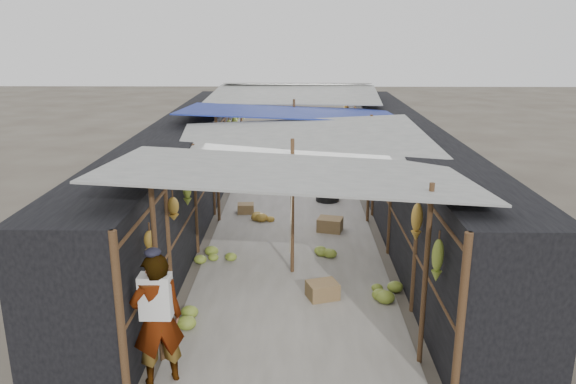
# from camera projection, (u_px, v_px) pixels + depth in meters

# --- Properties ---
(ground) EXTENTS (80.00, 80.00, 0.00)m
(ground) POSITION_uv_depth(u_px,v_px,m) (291.00, 361.00, 7.87)
(ground) COLOR #6B6356
(ground) RESTS_ON ground
(aisle_slab) EXTENTS (3.60, 16.00, 0.02)m
(aisle_slab) POSITION_uv_depth(u_px,v_px,m) (293.00, 214.00, 14.12)
(aisle_slab) COLOR #9E998E
(aisle_slab) RESTS_ON ground
(stall_left) EXTENTS (1.40, 15.00, 2.30)m
(stall_left) POSITION_uv_depth(u_px,v_px,m) (184.00, 170.00, 13.84)
(stall_left) COLOR black
(stall_left) RESTS_ON ground
(stall_right) EXTENTS (1.40, 15.00, 2.30)m
(stall_right) POSITION_uv_depth(u_px,v_px,m) (403.00, 171.00, 13.76)
(stall_right) COLOR black
(stall_right) RESTS_ON ground
(crate_near) EXTENTS (0.64, 0.56, 0.33)m
(crate_near) POSITION_uv_depth(u_px,v_px,m) (330.00, 225.00, 12.89)
(crate_near) COLOR #916D4A
(crate_near) RESTS_ON ground
(crate_mid) EXTENTS (0.61, 0.54, 0.30)m
(crate_mid) POSITION_uv_depth(u_px,v_px,m) (322.00, 291.00, 9.66)
(crate_mid) COLOR #916D4A
(crate_mid) RESTS_ON ground
(crate_back) EXTENTS (0.43, 0.36, 0.26)m
(crate_back) POSITION_uv_depth(u_px,v_px,m) (246.00, 209.00, 14.17)
(crate_back) COLOR #916D4A
(crate_back) RESTS_ON ground
(black_basin) EXTENTS (0.63, 0.63, 0.19)m
(black_basin) POSITION_uv_depth(u_px,v_px,m) (327.00, 198.00, 15.20)
(black_basin) COLOR black
(black_basin) RESTS_ON ground
(vendor_elderly) EXTENTS (0.78, 0.67, 1.82)m
(vendor_elderly) POSITION_uv_depth(u_px,v_px,m) (157.00, 320.00, 7.17)
(vendor_elderly) COLOR white
(vendor_elderly) RESTS_ON ground
(shopper_blue) EXTENTS (0.85, 0.68, 1.71)m
(shopper_blue) POSITION_uv_depth(u_px,v_px,m) (291.00, 155.00, 16.81)
(shopper_blue) COLOR navy
(shopper_blue) RESTS_ON ground
(vendor_seated) EXTENTS (0.51, 0.67, 0.91)m
(vendor_seated) POSITION_uv_depth(u_px,v_px,m) (326.00, 163.00, 17.64)
(vendor_seated) COLOR #554E49
(vendor_seated) RESTS_ON ground
(market_canopy) EXTENTS (5.62, 15.20, 2.77)m
(market_canopy) POSITION_uv_depth(u_px,v_px,m) (295.00, 117.00, 13.78)
(market_canopy) COLOR brown
(market_canopy) RESTS_ON ground
(hanging_bananas) EXTENTS (3.95, 14.04, 0.79)m
(hanging_bananas) POSITION_uv_depth(u_px,v_px,m) (287.00, 150.00, 13.71)
(hanging_bananas) COLOR #A47C2A
(hanging_bananas) RESTS_ON ground
(floor_bananas) EXTENTS (3.90, 10.40, 0.35)m
(floor_bananas) POSITION_uv_depth(u_px,v_px,m) (272.00, 215.00, 13.58)
(floor_bananas) COLOR olive
(floor_bananas) RESTS_ON ground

